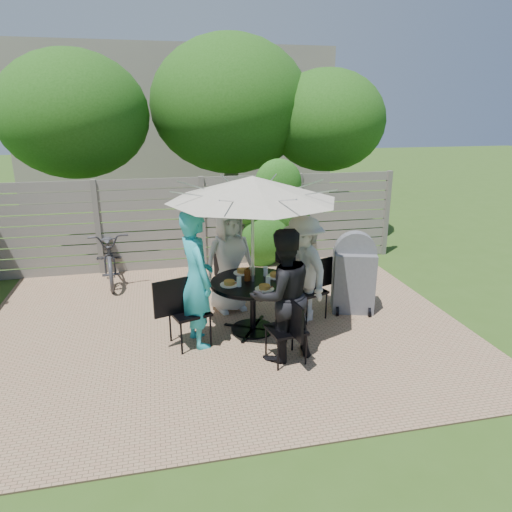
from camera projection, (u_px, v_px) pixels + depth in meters
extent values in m
plane|color=#335219|center=(226.00, 333.00, 6.61)|extent=(60.00, 60.00, 0.00)
cube|color=#9C7C5A|center=(221.00, 318.00, 7.07)|extent=(7.00, 6.00, 0.02)
cube|color=gray|center=(203.00, 223.00, 9.11)|extent=(8.00, 0.10, 1.85)
ellipsoid|color=#205513|center=(272.00, 222.00, 9.27)|extent=(1.20, 0.70, 1.80)
cube|color=gray|center=(176.00, 126.00, 17.00)|extent=(10.00, 6.00, 5.00)
ellipsoid|color=#1F4D12|center=(74.00, 115.00, 9.84)|extent=(3.20, 3.20, 2.72)
ellipsoid|color=#1F4D12|center=(230.00, 105.00, 10.95)|extent=(3.80, 3.80, 3.23)
ellipsoid|color=#1F4D12|center=(326.00, 121.00, 10.85)|extent=(2.80, 2.80, 2.38)
cylinder|color=black|center=(253.00, 282.00, 6.44)|extent=(1.44, 1.44, 0.03)
cylinder|color=black|center=(253.00, 307.00, 6.56)|extent=(0.08, 0.08, 0.76)
cylinder|color=black|center=(253.00, 329.00, 6.67)|extent=(0.64, 0.64, 0.04)
cylinder|color=silver|center=(253.00, 261.00, 6.35)|extent=(0.04, 0.04, 2.14)
cone|color=#C0B39F|center=(253.00, 188.00, 6.03)|extent=(2.82, 2.82, 0.33)
cube|color=black|center=(227.00, 283.00, 7.36)|extent=(0.53, 0.53, 0.03)
cube|color=black|center=(221.00, 266.00, 7.45)|extent=(0.17, 0.39, 0.42)
imported|color=silver|center=(230.00, 261.00, 7.13)|extent=(0.92, 0.71, 1.67)
cube|color=black|center=(189.00, 312.00, 6.12)|extent=(0.61, 0.61, 0.04)
cube|color=black|center=(171.00, 298.00, 5.93)|extent=(0.47, 0.18, 0.49)
imported|color=#2AADB9|center=(197.00, 279.00, 6.03)|extent=(0.61, 0.78, 1.89)
cube|color=black|center=(286.00, 330.00, 5.73)|extent=(0.51, 0.51, 0.04)
cube|color=black|center=(294.00, 319.00, 5.46)|extent=(0.10, 0.44, 0.45)
imported|color=black|center=(282.00, 296.00, 5.70)|extent=(0.98, 0.84, 1.74)
cube|color=black|center=(309.00, 291.00, 6.94)|extent=(0.58, 0.58, 0.04)
cube|color=black|center=(321.00, 273.00, 6.98)|extent=(0.43, 0.19, 0.45)
imported|color=#B9B8B3|center=(303.00, 269.00, 6.78)|extent=(0.85, 1.18, 1.64)
cylinder|color=white|center=(242.00, 273.00, 6.74)|extent=(0.26, 0.26, 0.01)
cylinder|color=#C18D38|center=(242.00, 271.00, 6.73)|extent=(0.15, 0.15, 0.05)
cylinder|color=white|center=(229.00, 285.00, 6.28)|extent=(0.26, 0.26, 0.01)
cylinder|color=#C18D38|center=(229.00, 282.00, 6.27)|extent=(0.15, 0.15, 0.05)
cylinder|color=white|center=(265.00, 289.00, 6.13)|extent=(0.26, 0.26, 0.01)
cylinder|color=#C18D38|center=(265.00, 287.00, 6.12)|extent=(0.15, 0.15, 0.05)
cylinder|color=white|center=(275.00, 276.00, 6.59)|extent=(0.26, 0.26, 0.01)
cylinder|color=#C18D38|center=(275.00, 274.00, 6.58)|extent=(0.15, 0.15, 0.05)
cylinder|color=silver|center=(239.00, 282.00, 6.22)|extent=(0.07, 0.07, 0.14)
cylinder|color=silver|center=(268.00, 281.00, 6.24)|extent=(0.07, 0.07, 0.14)
cylinder|color=silver|center=(266.00, 271.00, 6.61)|extent=(0.07, 0.07, 0.14)
cylinder|color=#59280C|center=(247.00, 275.00, 6.43)|extent=(0.09, 0.09, 0.16)
cylinder|color=#C6B293|center=(252.00, 271.00, 6.65)|extent=(0.08, 0.08, 0.12)
imported|color=#333338|center=(110.00, 254.00, 8.51)|extent=(0.89, 2.00, 1.02)
cube|color=slate|center=(353.00, 282.00, 7.22)|extent=(0.75, 0.66, 0.98)
cylinder|color=slate|center=(355.00, 252.00, 7.07)|extent=(0.68, 0.38, 0.65)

